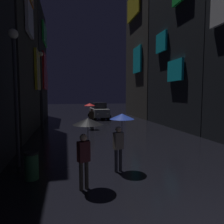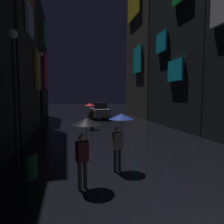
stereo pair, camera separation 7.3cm
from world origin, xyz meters
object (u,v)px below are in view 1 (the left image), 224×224
Objects in this scene: pedestrian_near_crossing_blue at (121,126)px; streetlamp_left_far at (42,82)px; car_distant at (99,111)px; trash_bin at (32,165)px; streetlamp_left_near at (15,82)px; pedestrian_far_right_red at (90,109)px; pedestrian_midstreet_centre_black at (86,133)px.

streetlamp_left_far is (-3.78, 9.92, 2.14)m from pedestrian_near_crossing_blue.
car_distant is (1.83, 16.20, -0.74)m from pedestrian_near_crossing_blue.
streetlamp_left_far reaches higher than car_distant.
car_distant is 17.00m from trash_bin.
streetlamp_left_near is (0.00, -8.62, -0.51)m from streetlamp_left_far.
pedestrian_far_right_red is 8.98m from streetlamp_left_near.
pedestrian_near_crossing_blue reaches higher than trash_bin.
pedestrian_near_crossing_blue is at bearing -96.46° from car_distant.
streetlamp_left_far is at bearing -131.80° from car_distant.
car_distant is (1.83, 6.92, -0.74)m from pedestrian_far_right_red.
car_distant is 0.68× the size of streetlamp_left_far.
pedestrian_far_right_red is 9.28m from pedestrian_near_crossing_blue.
streetlamp_left_far is (-3.79, 0.64, 2.14)m from pedestrian_far_right_red.
pedestrian_midstreet_centre_black is 1.74m from pedestrian_near_crossing_blue.
streetlamp_left_near is at bearing -110.66° from car_distant.
streetlamp_left_far is 10.55m from trash_bin.
streetlamp_left_near is at bearing 135.36° from pedestrian_midstreet_centre_black.
trash_bin is at bearing -85.99° from streetlamp_left_far.
pedestrian_midstreet_centre_black and pedestrian_far_right_red have the same top height.
pedestrian_near_crossing_blue is at bearing -69.13° from streetlamp_left_far.
pedestrian_near_crossing_blue is 0.34× the size of streetlamp_left_far.
car_distant is at bearing 79.55° from pedestrian_midstreet_centre_black.
streetlamp_left_far reaches higher than streetlamp_left_near.
car_distant is at bearing 73.18° from trash_bin.
streetlamp_left_near is at bearing -90.00° from streetlamp_left_far.
pedestrian_midstreet_centre_black is 2.34m from trash_bin.
pedestrian_midstreet_centre_black is at bearing -30.88° from trash_bin.
streetlamp_left_far is 1.18× the size of streetlamp_left_near.
streetlamp_left_near is (-2.43, 2.40, 1.63)m from pedestrian_midstreet_centre_black.
streetlamp_left_far is 8.63m from streetlamp_left_near.
pedestrian_midstreet_centre_black is at bearing -100.45° from car_distant.
pedestrian_midstreet_centre_black is 0.50× the size of car_distant.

